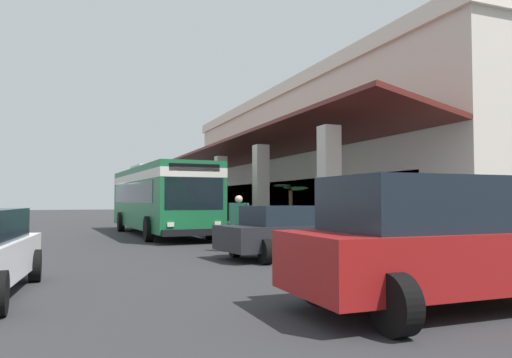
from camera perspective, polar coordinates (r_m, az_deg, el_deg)
ground at (r=28.25m, az=1.73°, el=-5.80°), size 120.00×120.00×0.00m
curb_strip at (r=25.14m, az=-3.84°, el=-6.06°), size 33.30×0.50×0.12m
plaza_building at (r=29.55m, az=14.28°, el=1.88°), size 28.05×17.23×7.68m
transit_bus at (r=23.16m, az=-11.36°, el=-1.89°), size 11.33×3.21×3.34m
parked_sedan_charcoal at (r=13.77m, az=4.59°, el=-6.14°), size 2.78×4.58×1.47m
parked_suv_red at (r=7.83m, az=21.14°, el=-6.80°), size 2.73×4.81×1.97m
pedestrian at (r=15.12m, az=-2.05°, el=-4.84°), size 0.55×0.54×1.77m
potted_palm at (r=20.34m, az=4.15°, el=-5.68°), size 1.81×1.59×2.30m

